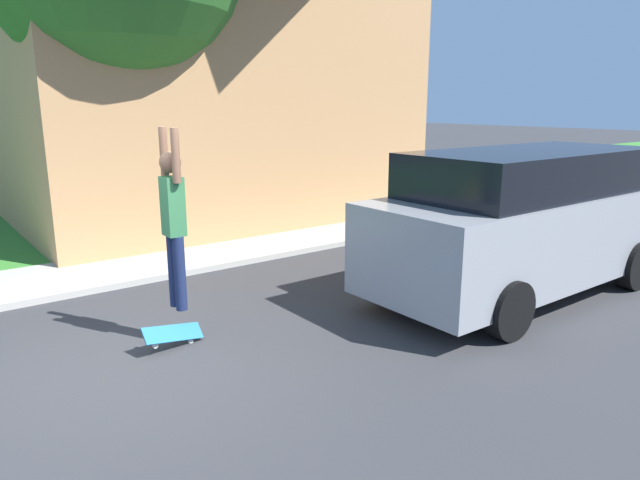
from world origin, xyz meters
name	(u,v)px	position (x,y,z in m)	size (l,w,h in m)	color
ground_plane	(103,375)	(0.00, 0.00, 0.00)	(120.00, 120.00, 0.00)	#333335
lawn	(236,204)	(-8.00, 6.00, 0.04)	(10.00, 80.00, 0.08)	#387F2D
sidewalk	(337,232)	(-3.60, 6.00, 0.05)	(1.80, 80.00, 0.10)	#ADA89E
house	(182,22)	(-8.35, 4.85, 4.67)	(9.31, 9.44, 8.83)	tan
suv_parked	(524,220)	(1.03, 5.72, 1.10)	(2.08, 5.02, 2.09)	gray
skateboarder	(173,217)	(-0.30, 0.99, 1.50)	(0.41, 0.24, 2.05)	#192347
skateboard	(173,334)	(-0.20, 0.86, 0.17)	(0.32, 0.74, 0.34)	#236B99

